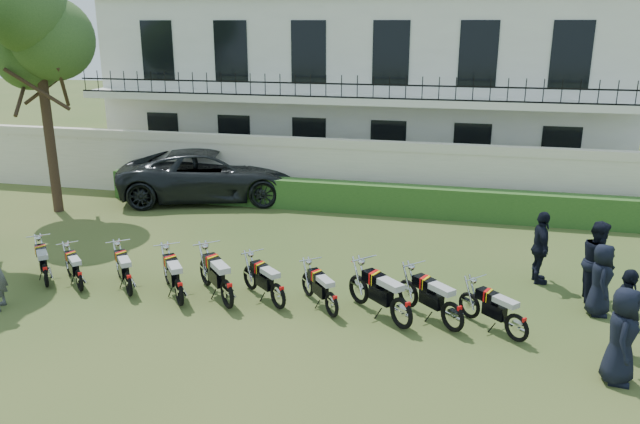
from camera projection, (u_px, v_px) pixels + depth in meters
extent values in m
plane|color=#334E1F|center=(267.00, 297.00, 14.49)|extent=(100.00, 100.00, 0.00)
cube|color=#EFE1C9|center=(337.00, 176.00, 21.65)|extent=(30.00, 0.30, 2.00)
cube|color=#EFE1C9|center=(337.00, 144.00, 21.32)|extent=(30.00, 0.35, 0.30)
cube|color=#234A1A|center=(361.00, 198.00, 20.83)|extent=(18.00, 0.60, 1.00)
cube|color=white|center=(366.00, 87.00, 26.51)|extent=(20.00, 8.00, 7.00)
cube|color=white|center=(345.00, 99.00, 22.14)|extent=(20.00, 1.40, 0.25)
cube|color=black|center=(342.00, 84.00, 21.36)|extent=(20.00, 0.05, 0.05)
cube|color=black|center=(341.00, 97.00, 21.49)|extent=(20.00, 0.05, 0.05)
cube|color=black|center=(164.00, 140.00, 25.00)|extent=(1.30, 0.12, 2.20)
cube|color=black|center=(158.00, 50.00, 23.98)|extent=(1.30, 0.12, 2.20)
cube|color=black|center=(235.00, 143.00, 24.34)|extent=(1.30, 0.12, 2.20)
cube|color=black|center=(231.00, 51.00, 23.32)|extent=(1.30, 0.12, 2.20)
cube|color=black|center=(309.00, 147.00, 23.69)|extent=(1.30, 0.12, 2.20)
cube|color=black|center=(309.00, 52.00, 22.67)|extent=(1.30, 0.12, 2.20)
cube|color=black|center=(388.00, 150.00, 23.03)|extent=(1.30, 0.12, 2.20)
cube|color=black|center=(391.00, 53.00, 22.01)|extent=(1.30, 0.12, 2.20)
cube|color=black|center=(471.00, 154.00, 22.38)|extent=(1.30, 0.12, 2.20)
cube|color=black|center=(478.00, 53.00, 21.36)|extent=(1.30, 0.12, 2.20)
cube|color=black|center=(559.00, 158.00, 21.72)|extent=(1.30, 0.12, 2.20)
cube|color=black|center=(571.00, 54.00, 20.70)|extent=(1.30, 0.12, 2.20)
cylinder|color=#473323|center=(49.00, 134.00, 20.35)|extent=(0.32, 0.32, 5.25)
sphere|color=#2F4E1F|center=(52.00, 39.00, 19.58)|extent=(2.60, 2.60, 2.60)
sphere|color=#2F4E1F|center=(29.00, 55.00, 20.04)|extent=(2.20, 2.20, 2.20)
sphere|color=#2F4E1F|center=(26.00, 14.00, 18.77)|extent=(2.40, 2.40, 2.40)
torus|color=black|center=(48.00, 286.00, 14.41)|extent=(0.44, 0.49, 0.57)
torus|color=black|center=(43.00, 268.00, 15.45)|extent=(0.44, 0.49, 0.57)
cube|color=black|center=(45.00, 272.00, 14.85)|extent=(0.47, 0.50, 0.28)
cube|color=black|center=(43.00, 259.00, 14.96)|extent=(0.46, 0.48, 0.21)
cube|color=red|center=(43.00, 259.00, 14.95)|extent=(0.19, 0.26, 0.22)
cube|color=yellow|center=(43.00, 259.00, 14.90)|extent=(0.16, 0.25, 0.22)
cube|color=#B2B2B2|center=(45.00, 264.00, 14.55)|extent=(0.51, 0.54, 0.11)
cylinder|color=silver|center=(40.00, 244.00, 15.13)|extent=(0.45, 0.39, 0.03)
torus|color=black|center=(85.00, 290.00, 14.23)|extent=(0.44, 0.43, 0.54)
torus|color=black|center=(74.00, 274.00, 15.16)|extent=(0.44, 0.43, 0.54)
cube|color=black|center=(79.00, 277.00, 14.62)|extent=(0.46, 0.45, 0.26)
cube|color=black|center=(76.00, 265.00, 14.71)|extent=(0.44, 0.44, 0.19)
cube|color=red|center=(76.00, 264.00, 14.71)|extent=(0.16, 0.25, 0.20)
cube|color=yellow|center=(77.00, 265.00, 14.67)|extent=(0.14, 0.24, 0.20)
cube|color=#B2B2B2|center=(80.00, 269.00, 14.35)|extent=(0.49, 0.49, 0.11)
cylinder|color=silver|center=(72.00, 251.00, 14.86)|extent=(0.39, 0.40, 0.03)
torus|color=black|center=(134.00, 295.00, 13.88)|extent=(0.44, 0.51, 0.59)
torus|color=black|center=(124.00, 276.00, 14.96)|extent=(0.44, 0.51, 0.59)
cube|color=black|center=(129.00, 280.00, 14.34)|extent=(0.47, 0.52, 0.29)
cube|color=black|center=(126.00, 266.00, 14.45)|extent=(0.47, 0.50, 0.21)
cube|color=red|center=(126.00, 266.00, 14.45)|extent=(0.20, 0.27, 0.22)
cube|color=yellow|center=(126.00, 267.00, 14.40)|extent=(0.17, 0.25, 0.22)
cube|color=#B2B2B2|center=(130.00, 272.00, 14.03)|extent=(0.52, 0.56, 0.12)
cylinder|color=silver|center=(122.00, 250.00, 14.63)|extent=(0.47, 0.39, 0.03)
torus|color=black|center=(186.00, 306.00, 13.33)|extent=(0.46, 0.56, 0.63)
torus|color=black|center=(173.00, 283.00, 14.51)|extent=(0.46, 0.56, 0.63)
cube|color=black|center=(179.00, 288.00, 13.83)|extent=(0.49, 0.57, 0.31)
cube|color=black|center=(176.00, 273.00, 13.96)|extent=(0.50, 0.54, 0.23)
cube|color=red|center=(176.00, 272.00, 13.95)|extent=(0.22, 0.28, 0.24)
cube|color=yellow|center=(177.00, 273.00, 13.90)|extent=(0.20, 0.26, 0.24)
cube|color=#B2B2B2|center=(181.00, 279.00, 13.49)|extent=(0.54, 0.61, 0.12)
cylinder|color=silver|center=(172.00, 255.00, 14.16)|extent=(0.51, 0.40, 0.03)
torus|color=black|center=(239.00, 308.00, 13.19)|extent=(0.53, 0.57, 0.67)
torus|color=black|center=(216.00, 284.00, 14.39)|extent=(0.53, 0.57, 0.67)
cube|color=black|center=(228.00, 289.00, 13.69)|extent=(0.55, 0.58, 0.33)
cube|color=black|center=(223.00, 273.00, 13.82)|extent=(0.55, 0.56, 0.24)
cube|color=red|center=(223.00, 272.00, 13.82)|extent=(0.22, 0.30, 0.25)
cube|color=yellow|center=(224.00, 273.00, 13.76)|extent=(0.19, 0.29, 0.25)
cube|color=#B2B2B2|center=(232.00, 280.00, 13.34)|extent=(0.60, 0.63, 0.13)
cylinder|color=silver|center=(217.00, 254.00, 14.02)|extent=(0.51, 0.47, 0.03)
torus|color=black|center=(293.00, 308.00, 13.28)|extent=(0.50, 0.46, 0.60)
torus|color=black|center=(264.00, 288.00, 14.28)|extent=(0.50, 0.46, 0.60)
cube|color=black|center=(279.00, 292.00, 13.70)|extent=(0.52, 0.49, 0.29)
cube|color=black|center=(274.00, 278.00, 13.80)|extent=(0.50, 0.48, 0.21)
cube|color=red|center=(274.00, 277.00, 13.80)|extent=(0.17, 0.27, 0.22)
cube|color=yellow|center=(275.00, 278.00, 13.75)|extent=(0.14, 0.26, 0.22)
cube|color=#B2B2B2|center=(285.00, 283.00, 13.40)|extent=(0.56, 0.53, 0.12)
cylinder|color=silver|center=(266.00, 261.00, 13.96)|extent=(0.41, 0.46, 0.03)
torus|color=black|center=(345.00, 317.00, 12.88)|extent=(0.42, 0.49, 0.57)
torus|color=black|center=(319.00, 295.00, 13.92)|extent=(0.42, 0.49, 0.57)
cube|color=black|center=(333.00, 301.00, 13.32)|extent=(0.45, 0.50, 0.28)
cube|color=black|center=(328.00, 286.00, 13.43)|extent=(0.45, 0.48, 0.20)
cube|color=red|center=(328.00, 286.00, 13.43)|extent=(0.19, 0.25, 0.21)
cube|color=yellow|center=(329.00, 287.00, 13.38)|extent=(0.17, 0.24, 0.21)
cube|color=#B2B2B2|center=(338.00, 293.00, 13.02)|extent=(0.50, 0.54, 0.11)
cylinder|color=silver|center=(322.00, 270.00, 13.60)|extent=(0.45, 0.37, 0.03)
torus|color=black|center=(425.00, 328.00, 12.30)|extent=(0.57, 0.54, 0.68)
torus|color=black|center=(379.00, 302.00, 13.45)|extent=(0.57, 0.54, 0.68)
cube|color=black|center=(403.00, 308.00, 12.78)|extent=(0.58, 0.56, 0.33)
cube|color=black|center=(396.00, 291.00, 12.89)|extent=(0.56, 0.55, 0.24)
cube|color=red|center=(396.00, 290.00, 12.89)|extent=(0.20, 0.31, 0.26)
cube|color=yellow|center=(398.00, 291.00, 12.84)|extent=(0.17, 0.30, 0.26)
cube|color=#B2B2B2|center=(414.00, 298.00, 12.44)|extent=(0.63, 0.61, 0.13)
cylinder|color=silver|center=(385.00, 270.00, 13.08)|extent=(0.48, 0.51, 0.03)
torus|color=black|center=(478.00, 331.00, 12.21)|extent=(0.53, 0.51, 0.64)
torus|color=black|center=(429.00, 306.00, 13.31)|extent=(0.53, 0.51, 0.64)
cube|color=black|center=(455.00, 312.00, 12.67)|extent=(0.55, 0.54, 0.32)
cube|color=black|center=(447.00, 295.00, 12.78)|extent=(0.53, 0.53, 0.23)
cube|color=red|center=(447.00, 295.00, 12.78)|extent=(0.19, 0.30, 0.24)
cube|color=yellow|center=(449.00, 296.00, 12.73)|extent=(0.16, 0.28, 0.24)
cube|color=#B2B2B2|center=(466.00, 302.00, 12.35)|extent=(0.60, 0.58, 0.13)
cylinder|color=silver|center=(436.00, 275.00, 12.96)|extent=(0.46, 0.48, 0.03)
torus|color=black|center=(543.00, 342.00, 11.88)|extent=(0.49, 0.46, 0.58)
torus|color=black|center=(492.00, 317.00, 12.86)|extent=(0.49, 0.46, 0.58)
cube|color=black|center=(519.00, 323.00, 12.29)|extent=(0.51, 0.48, 0.29)
cube|color=black|center=(511.00, 307.00, 12.39)|extent=(0.49, 0.47, 0.21)
cube|color=red|center=(511.00, 307.00, 12.38)|extent=(0.17, 0.27, 0.22)
cube|color=yellow|center=(514.00, 308.00, 12.34)|extent=(0.14, 0.26, 0.22)
cube|color=#B2B2B2|center=(531.00, 315.00, 12.00)|extent=(0.54, 0.52, 0.11)
cylinder|color=silver|center=(500.00, 289.00, 12.54)|extent=(0.41, 0.44, 0.03)
imported|color=black|center=(212.00, 174.00, 22.34)|extent=(7.05, 4.74, 1.80)
imported|color=black|center=(622.00, 336.00, 10.85)|extent=(0.72, 0.96, 1.79)
imported|color=black|center=(625.00, 312.00, 11.78)|extent=(0.57, 1.07, 1.73)
imported|color=black|center=(601.00, 280.00, 13.42)|extent=(0.58, 0.83, 1.62)
imported|color=black|center=(598.00, 261.00, 14.13)|extent=(0.74, 0.93, 1.87)
imported|color=black|center=(541.00, 248.00, 15.06)|extent=(0.56, 1.10, 1.81)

